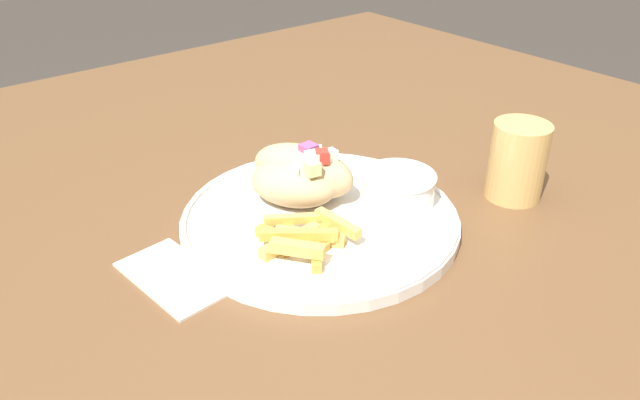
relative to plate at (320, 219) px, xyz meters
name	(u,v)px	position (x,y,z in m)	size (l,w,h in m)	color
table	(339,279)	(0.04, 0.00, -0.06)	(1.50, 1.50, 0.70)	brown
napkin	(174,277)	(-0.02, -0.18, -0.01)	(0.13, 0.08, 0.00)	silver
plate	(320,219)	(0.00, 0.00, 0.00)	(0.31, 0.31, 0.02)	white
pita_sandwich_near	(294,183)	(-0.04, 0.00, 0.03)	(0.13, 0.11, 0.06)	tan
pita_sandwich_far	(303,170)	(-0.05, 0.02, 0.04)	(0.14, 0.10, 0.07)	tan
fries_pile	(303,237)	(0.03, -0.05, 0.01)	(0.10, 0.10, 0.02)	gold
sauce_ramekin	(401,188)	(0.04, 0.09, 0.03)	(0.09, 0.09, 0.04)	white
water_glass	(517,164)	(0.10, 0.23, 0.03)	(0.07, 0.07, 0.10)	tan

